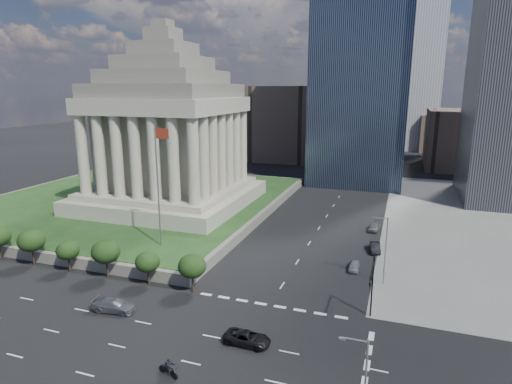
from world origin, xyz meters
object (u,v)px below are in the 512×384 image
at_px(motorcycle_trail, 168,367).
at_px(parked_sedan_mid, 375,248).
at_px(traffic_signal_ne, 372,283).
at_px(street_lamp_north, 384,247).
at_px(pickup_truck, 247,338).
at_px(suv_grey, 114,305).
at_px(war_memorial, 167,116).
at_px(flagpole, 158,179).
at_px(parked_sedan_near, 354,266).
at_px(parked_sedan_far, 374,227).

bearing_deg(motorcycle_trail, parked_sedan_mid, 84.85).
relative_size(traffic_signal_ne, street_lamp_north, 0.80).
bearing_deg(pickup_truck, suv_grey, 88.10).
xyz_separation_m(war_memorial, pickup_truck, (34.29, -43.01, -20.68)).
bearing_deg(flagpole, motorcycle_trail, -57.77).
bearing_deg(war_memorial, parked_sedan_near, -24.19).
xyz_separation_m(suv_grey, parked_sedan_mid, (29.44, 31.49, -0.06)).
bearing_deg(war_memorial, motorcycle_trail, -60.24).
relative_size(street_lamp_north, pickup_truck, 1.93).
height_order(pickup_truck, parked_sedan_far, parked_sedan_far).
relative_size(pickup_truck, parked_sedan_mid, 1.14).
xyz_separation_m(street_lamp_north, parked_sedan_near, (-4.33, 3.68, -5.01)).
relative_size(flagpole, parked_sedan_near, 5.21).
relative_size(parked_sedan_near, parked_sedan_mid, 0.84).
relative_size(traffic_signal_ne, motorcycle_trail, 3.12).
bearing_deg(suv_grey, traffic_signal_ne, -83.92).
distance_m(traffic_signal_ne, pickup_truck, 15.66).
distance_m(street_lamp_north, suv_grey, 36.83).
distance_m(war_memorial, traffic_signal_ne, 60.00).
height_order(suv_grey, motorcycle_trail, motorcycle_trail).
distance_m(parked_sedan_mid, motorcycle_trail, 43.47).
relative_size(traffic_signal_ne, pickup_truck, 1.54).
bearing_deg(war_memorial, pickup_truck, -51.44).
relative_size(pickup_truck, motorcycle_trail, 2.03).
bearing_deg(parked_sedan_mid, flagpole, -165.88).
bearing_deg(street_lamp_north, parked_sedan_near, 139.61).
distance_m(traffic_signal_ne, parked_sedan_mid, 24.40).
distance_m(pickup_truck, parked_sedan_far, 45.26).
height_order(war_memorial, flagpole, war_memorial).
distance_m(traffic_signal_ne, parked_sedan_near, 16.06).
relative_size(flagpole, motorcycle_trail, 7.81).
bearing_deg(suv_grey, parked_sedan_mid, -50.89).
height_order(war_memorial, street_lamp_north, war_memorial).
bearing_deg(street_lamp_north, parked_sedan_far, 96.62).
bearing_deg(parked_sedan_far, motorcycle_trail, -100.31).
distance_m(flagpole, suv_grey, 22.01).
bearing_deg(traffic_signal_ne, parked_sedan_near, 103.15).
bearing_deg(motorcycle_trail, parked_sedan_far, 90.45).
bearing_deg(parked_sedan_far, pickup_truck, -96.52).
bearing_deg(suv_grey, war_memorial, 13.19).
relative_size(flagpole, parked_sedan_mid, 4.39).
xyz_separation_m(parked_sedan_near, parked_sedan_far, (1.53, 20.40, 0.13)).
bearing_deg(parked_sedan_mid, war_memorial, 159.03).
bearing_deg(traffic_signal_ne, flagpole, 163.29).
distance_m(suv_grey, parked_sedan_near, 35.11).
xyz_separation_m(pickup_truck, suv_grey, (-18.24, 1.18, 0.09)).
bearing_deg(traffic_signal_ne, motorcycle_trail, -137.37).
bearing_deg(parked_sedan_far, traffic_signal_ne, -80.26).
height_order(flagpole, parked_sedan_near, flagpole).
xyz_separation_m(pickup_truck, motorcycle_trail, (-5.40, -7.51, 0.23)).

